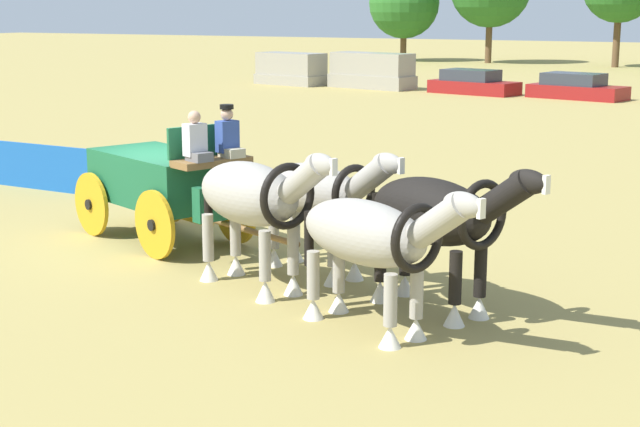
{
  "coord_description": "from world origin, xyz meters",
  "views": [
    {
      "loc": [
        10.68,
        -14.41,
        4.32
      ],
      "look_at": [
        4.13,
        -1.55,
        1.2
      ],
      "focal_mm": 53.81,
      "sensor_mm": 36.0,
      "label": 1
    }
  ],
  "objects_px": {
    "parked_vehicle_c": "(473,83)",
    "parked_vehicle_d": "(576,88)",
    "show_wagon": "(166,180)",
    "parked_vehicle_a": "(291,69)",
    "draft_horse_lead_off": "(371,238)",
    "draft_horse_rear_off": "(254,198)",
    "parked_vehicle_b": "(372,71)",
    "draft_horse_lead_near": "(437,217)",
    "draft_horse_rear_near": "(319,195)"
  },
  "relations": [
    {
      "from": "show_wagon",
      "to": "parked_vehicle_a",
      "type": "relative_size",
      "value": 1.29
    },
    {
      "from": "parked_vehicle_a",
      "to": "show_wagon",
      "type": "bearing_deg",
      "value": -64.92
    },
    {
      "from": "draft_horse_rear_off",
      "to": "parked_vehicle_d",
      "type": "distance_m",
      "value": 34.38
    },
    {
      "from": "show_wagon",
      "to": "draft_horse_rear_off",
      "type": "height_order",
      "value": "show_wagon"
    },
    {
      "from": "show_wagon",
      "to": "parked_vehicle_c",
      "type": "relative_size",
      "value": 1.2
    },
    {
      "from": "draft_horse_rear_near",
      "to": "parked_vehicle_b",
      "type": "distance_m",
      "value": 36.95
    },
    {
      "from": "draft_horse_lead_near",
      "to": "parked_vehicle_b",
      "type": "xyz_separation_m",
      "value": [
        -16.59,
        35.1,
        -0.49
      ]
    },
    {
      "from": "draft_horse_lead_near",
      "to": "parked_vehicle_a",
      "type": "bearing_deg",
      "value": 121.54
    },
    {
      "from": "draft_horse_rear_off",
      "to": "parked_vehicle_b",
      "type": "relative_size",
      "value": 0.6
    },
    {
      "from": "draft_horse_lead_off",
      "to": "show_wagon",
      "type": "bearing_deg",
      "value": 151.53
    },
    {
      "from": "parked_vehicle_a",
      "to": "parked_vehicle_d",
      "type": "xyz_separation_m",
      "value": [
        16.25,
        -1.26,
        -0.34
      ]
    },
    {
      "from": "show_wagon",
      "to": "parked_vehicle_a",
      "type": "height_order",
      "value": "show_wagon"
    },
    {
      "from": "parked_vehicle_d",
      "to": "parked_vehicle_a",
      "type": "bearing_deg",
      "value": 175.55
    },
    {
      "from": "draft_horse_lead_near",
      "to": "parked_vehicle_c",
      "type": "relative_size",
      "value": 0.64
    },
    {
      "from": "draft_horse_lead_off",
      "to": "parked_vehicle_c",
      "type": "distance_m",
      "value": 36.99
    },
    {
      "from": "draft_horse_rear_off",
      "to": "parked_vehicle_b",
      "type": "xyz_separation_m",
      "value": [
        -13.69,
        35.3,
        -0.53
      ]
    },
    {
      "from": "draft_horse_rear_off",
      "to": "draft_horse_lead_near",
      "type": "distance_m",
      "value": 2.91
    },
    {
      "from": "show_wagon",
      "to": "draft_horse_lead_near",
      "type": "height_order",
      "value": "show_wagon"
    },
    {
      "from": "draft_horse_lead_off",
      "to": "parked_vehicle_b",
      "type": "distance_m",
      "value": 39.72
    },
    {
      "from": "draft_horse_rear_off",
      "to": "draft_horse_lead_near",
      "type": "bearing_deg",
      "value": 4.02
    },
    {
      "from": "parked_vehicle_b",
      "to": "parked_vehicle_d",
      "type": "bearing_deg",
      "value": -5.26
    },
    {
      "from": "draft_horse_lead_near",
      "to": "draft_horse_lead_off",
      "type": "distance_m",
      "value": 1.3
    },
    {
      "from": "show_wagon",
      "to": "draft_horse_rear_off",
      "type": "relative_size",
      "value": 1.87
    },
    {
      "from": "parked_vehicle_a",
      "to": "draft_horse_rear_near",
      "type": "bearing_deg",
      "value": -60.66
    },
    {
      "from": "draft_horse_rear_near",
      "to": "parked_vehicle_a",
      "type": "height_order",
      "value": "draft_horse_rear_near"
    },
    {
      "from": "draft_horse_lead_off",
      "to": "parked_vehicle_b",
      "type": "relative_size",
      "value": 0.61
    },
    {
      "from": "parked_vehicle_c",
      "to": "parked_vehicle_d",
      "type": "height_order",
      "value": "parked_vehicle_c"
    },
    {
      "from": "parked_vehicle_d",
      "to": "show_wagon",
      "type": "bearing_deg",
      "value": -90.97
    },
    {
      "from": "parked_vehicle_b",
      "to": "draft_horse_lead_off",
      "type": "bearing_deg",
      "value": -66.07
    },
    {
      "from": "parked_vehicle_b",
      "to": "draft_horse_lead_near",
      "type": "bearing_deg",
      "value": -64.69
    },
    {
      "from": "draft_horse_lead_off",
      "to": "parked_vehicle_a",
      "type": "distance_m",
      "value": 42.25
    },
    {
      "from": "draft_horse_lead_near",
      "to": "parked_vehicle_d",
      "type": "relative_size",
      "value": 0.62
    },
    {
      "from": "draft_horse_lead_off",
      "to": "parked_vehicle_a",
      "type": "xyz_separation_m",
      "value": [
        -21.21,
        36.54,
        -0.44
      ]
    },
    {
      "from": "show_wagon",
      "to": "draft_horse_lead_near",
      "type": "bearing_deg",
      "value": -16.54
    },
    {
      "from": "show_wagon",
      "to": "parked_vehicle_d",
      "type": "relative_size",
      "value": 1.18
    },
    {
      "from": "parked_vehicle_b",
      "to": "parked_vehicle_c",
      "type": "bearing_deg",
      "value": -7.26
    },
    {
      "from": "parked_vehicle_a",
      "to": "draft_horse_rear_off",
      "type": "bearing_deg",
      "value": -62.14
    },
    {
      "from": "show_wagon",
      "to": "draft_horse_rear_off",
      "type": "bearing_deg",
      "value": -32.72
    },
    {
      "from": "draft_horse_lead_off",
      "to": "parked_vehicle_c",
      "type": "bearing_deg",
      "value": 105.99
    },
    {
      "from": "draft_horse_rear_off",
      "to": "parked_vehicle_d",
      "type": "xyz_separation_m",
      "value": [
        -2.54,
        34.27,
        -0.93
      ]
    },
    {
      "from": "show_wagon",
      "to": "parked_vehicle_d",
      "type": "xyz_separation_m",
      "value": [
        0.55,
        32.29,
        -0.63
      ]
    },
    {
      "from": "draft_horse_lead_near",
      "to": "parked_vehicle_d",
      "type": "height_order",
      "value": "draft_horse_lead_near"
    },
    {
      "from": "show_wagon",
      "to": "draft_horse_rear_near",
      "type": "bearing_deg",
      "value": -12.37
    },
    {
      "from": "draft_horse_lead_off",
      "to": "parked_vehicle_a",
      "type": "height_order",
      "value": "draft_horse_lead_off"
    },
    {
      "from": "show_wagon",
      "to": "draft_horse_lead_off",
      "type": "relative_size",
      "value": 1.85
    },
    {
      "from": "parked_vehicle_b",
      "to": "parked_vehicle_a",
      "type": "bearing_deg",
      "value": 177.33
    },
    {
      "from": "show_wagon",
      "to": "draft_horse_lead_near",
      "type": "xyz_separation_m",
      "value": [
        5.99,
        -1.78,
        0.26
      ]
    },
    {
      "from": "draft_horse_lead_off",
      "to": "parked_vehicle_d",
      "type": "bearing_deg",
      "value": 98.0
    },
    {
      "from": "draft_horse_lead_off",
      "to": "parked_vehicle_c",
      "type": "height_order",
      "value": "draft_horse_lead_off"
    },
    {
      "from": "draft_horse_rear_off",
      "to": "parked_vehicle_a",
      "type": "height_order",
      "value": "draft_horse_rear_off"
    }
  ]
}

